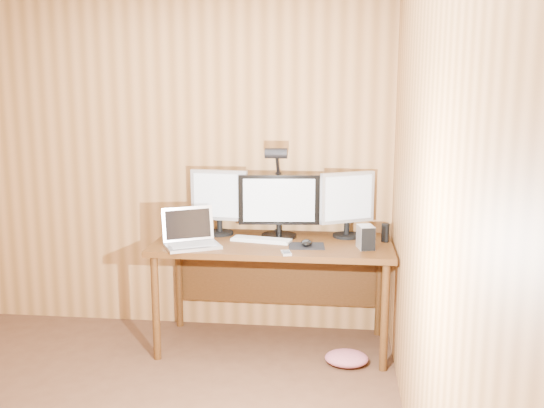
% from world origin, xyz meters
% --- Properties ---
extents(room_shell, '(4.00, 4.00, 4.00)m').
position_xyz_m(room_shell, '(0.00, 0.00, 1.25)').
color(room_shell, '#50311E').
rests_on(room_shell, ground).
extents(desk, '(1.60, 0.70, 0.75)m').
position_xyz_m(desk, '(0.93, 1.70, 0.63)').
color(desk, '#45260E').
rests_on(desk, floor).
extents(monitor_center, '(0.56, 0.24, 0.44)m').
position_xyz_m(monitor_center, '(0.96, 1.77, 0.98)').
color(monitor_center, black).
rests_on(monitor_center, desk).
extents(monitor_left, '(0.41, 0.19, 0.46)m').
position_xyz_m(monitor_left, '(0.53, 1.80, 1.00)').
color(monitor_left, black).
rests_on(monitor_left, desk).
extents(monitor_right, '(0.37, 0.23, 0.46)m').
position_xyz_m(monitor_right, '(1.43, 1.82, 1.00)').
color(monitor_right, black).
rests_on(monitor_right, desk).
extents(laptop, '(0.43, 0.39, 0.25)m').
position_xyz_m(laptop, '(0.40, 1.47, 0.81)').
color(laptop, silver).
rests_on(laptop, desk).
extents(keyboard, '(0.42, 0.20, 0.02)m').
position_xyz_m(keyboard, '(0.85, 1.64, 0.76)').
color(keyboard, white).
rests_on(keyboard, desk).
extents(mousepad, '(0.25, 0.21, 0.00)m').
position_xyz_m(mousepad, '(1.16, 1.54, 0.75)').
color(mousepad, black).
rests_on(mousepad, desk).
extents(mouse, '(0.10, 0.13, 0.04)m').
position_xyz_m(mouse, '(1.16, 1.54, 0.77)').
color(mouse, black).
rests_on(mouse, mousepad).
extents(hard_drive, '(0.12, 0.16, 0.15)m').
position_xyz_m(hard_drive, '(1.55, 1.52, 0.83)').
color(hard_drive, silver).
rests_on(hard_drive, desk).
extents(phone, '(0.08, 0.12, 0.02)m').
position_xyz_m(phone, '(1.05, 1.33, 0.76)').
color(phone, silver).
rests_on(phone, desk).
extents(speaker, '(0.05, 0.05, 0.13)m').
position_xyz_m(speaker, '(1.68, 1.72, 0.81)').
color(speaker, black).
rests_on(speaker, desk).
extents(desk_lamp, '(0.15, 0.22, 0.67)m').
position_xyz_m(desk_lamp, '(0.94, 1.81, 1.16)').
color(desk_lamp, black).
rests_on(desk_lamp, desk).
extents(fabric_pile, '(0.34, 0.31, 0.09)m').
position_xyz_m(fabric_pile, '(1.44, 1.39, 0.05)').
color(fabric_pile, '#B65866').
rests_on(fabric_pile, floor).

